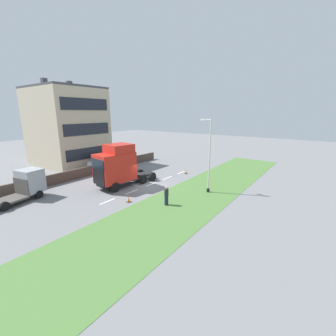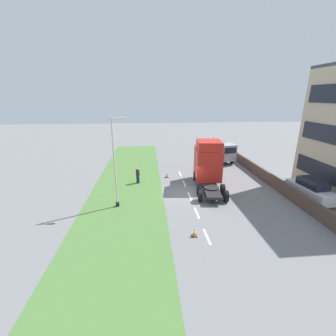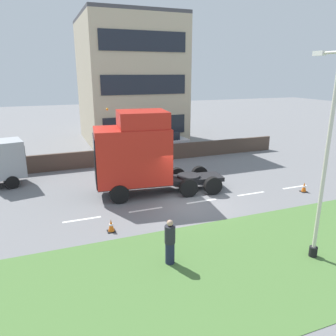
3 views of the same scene
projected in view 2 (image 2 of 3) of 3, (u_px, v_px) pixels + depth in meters
The scene contains 11 objects.
ground_plane at pixel (188, 193), 21.84m from camera, with size 120.00×120.00×0.00m, color slate.
grass_verge at pixel (126, 195), 21.33m from camera, with size 7.00×44.00×0.01m.
lane_markings at pixel (190, 196), 21.18m from camera, with size 0.16×14.60×0.00m.
boundary_wall at pixel (277, 184), 22.42m from camera, with size 0.25×24.00×1.24m.
lorry_cab at pixel (208, 163), 23.40m from camera, with size 3.37×7.61×4.91m.
flatbed_truck at pixel (225, 153), 31.14m from camera, with size 3.00×5.50×2.80m.
parked_car at pixel (311, 190), 20.22m from camera, with size 2.13×4.56×1.97m.
lamp_post at pixel (116, 167), 18.19m from camera, with size 1.27×0.30×7.51m.
pedestrian at pixel (138, 176), 24.13m from camera, with size 0.39×0.39×1.74m.
traffic_cone_lead at pixel (194, 233), 15.06m from camera, with size 0.36×0.36×0.58m.
traffic_cone_trailing at pixel (167, 175), 26.00m from camera, with size 0.36×0.36×0.58m.
Camera 2 is at (-3.78, -19.79, 9.02)m, focal length 24.00 mm.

